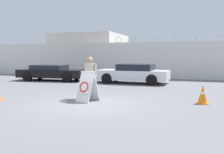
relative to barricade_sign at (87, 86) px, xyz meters
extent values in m
plane|color=slate|center=(0.30, -0.49, -0.58)|extent=(90.00, 90.00, 0.00)
cube|color=silver|center=(0.30, 10.66, 0.82)|extent=(36.00, 0.30, 2.81)
torus|color=gray|center=(-12.71, 10.66, 2.44)|extent=(0.47, 0.03, 0.47)
torus|color=gray|center=(-11.18, 10.66, 2.44)|extent=(0.47, 0.03, 0.47)
torus|color=gray|center=(-9.65, 10.66, 2.44)|extent=(0.47, 0.03, 0.47)
torus|color=gray|center=(-8.12, 10.66, 2.44)|extent=(0.47, 0.03, 0.47)
torus|color=gray|center=(-6.59, 10.66, 2.44)|extent=(0.47, 0.03, 0.47)
torus|color=gray|center=(-5.06, 10.66, 2.44)|extent=(0.47, 0.03, 0.47)
torus|color=gray|center=(-3.53, 10.66, 2.44)|extent=(0.47, 0.03, 0.47)
torus|color=gray|center=(-2.00, 10.66, 2.44)|extent=(0.47, 0.03, 0.47)
torus|color=gray|center=(-0.47, 10.66, 2.44)|extent=(0.47, 0.03, 0.47)
torus|color=gray|center=(1.06, 10.66, 2.44)|extent=(0.47, 0.03, 0.47)
torus|color=gray|center=(2.59, 10.66, 2.44)|extent=(0.47, 0.03, 0.47)
torus|color=gray|center=(4.12, 10.66, 2.44)|extent=(0.47, 0.03, 0.47)
torus|color=gray|center=(5.66, 10.66, 2.44)|extent=(0.47, 0.03, 0.47)
cube|color=beige|center=(-6.41, 15.14, 1.36)|extent=(6.40, 6.58, 3.88)
cube|color=white|center=(-0.04, -0.13, -0.02)|extent=(0.70, 0.55, 1.14)
cube|color=white|center=(0.06, 0.23, -0.02)|extent=(0.70, 0.55, 1.14)
cube|color=white|center=(0.01, 0.05, 0.56)|extent=(0.65, 0.23, 0.05)
cube|color=white|center=(-0.05, -0.17, 0.00)|extent=(0.56, 0.32, 0.51)
torus|color=red|center=(-0.05, -0.18, 0.00)|extent=(0.45, 0.29, 0.42)
cylinder|color=#514C42|center=(-0.06, 0.63, -0.17)|extent=(0.15, 0.15, 0.82)
cylinder|color=#514C42|center=(-0.24, 0.66, -0.17)|extent=(0.15, 0.15, 0.82)
cube|color=gray|center=(-0.15, 0.64, 0.56)|extent=(0.46, 0.30, 0.63)
sphere|color=#936B4C|center=(-0.15, 0.64, 1.02)|extent=(0.22, 0.22, 0.22)
cylinder|color=gray|center=(0.11, 0.59, 0.57)|extent=(0.09, 0.09, 0.60)
cylinder|color=gray|center=(-0.39, 0.79, 0.54)|extent=(0.15, 0.35, 0.58)
cube|color=orange|center=(4.24, 0.91, -0.57)|extent=(0.42, 0.42, 0.03)
cone|color=orange|center=(4.24, 0.91, -0.22)|extent=(0.36, 0.36, 0.67)
cylinder|color=white|center=(4.24, 0.91, -0.18)|extent=(0.18, 0.18, 0.09)
cylinder|color=black|center=(-4.23, 7.58, -0.24)|extent=(0.70, 0.26, 0.69)
cylinder|color=black|center=(-4.07, 5.86, -0.24)|extent=(0.70, 0.26, 0.69)
cylinder|color=black|center=(-7.15, 7.32, -0.24)|extent=(0.70, 0.26, 0.69)
cylinder|color=black|center=(-7.00, 5.59, -0.24)|extent=(0.70, 0.26, 0.69)
cube|color=black|center=(-5.61, 6.59, -0.07)|extent=(4.88, 2.26, 0.55)
cube|color=black|center=(-5.85, 6.56, 0.36)|extent=(2.41, 1.85, 0.32)
cylinder|color=black|center=(-1.29, 5.89, -0.25)|extent=(0.67, 0.22, 0.66)
cylinder|color=black|center=(-1.24, 7.70, -0.25)|extent=(0.67, 0.22, 0.66)
cylinder|color=black|center=(1.54, 5.82, -0.25)|extent=(0.67, 0.22, 0.66)
cylinder|color=black|center=(1.58, 7.63, -0.25)|extent=(0.67, 0.22, 0.66)
cube|color=silver|center=(0.15, 6.76, -0.05)|extent=(4.60, 2.03, 0.61)
cube|color=black|center=(0.37, 6.75, 0.45)|extent=(2.23, 1.78, 0.39)
camera|label=1|loc=(3.94, -8.77, 1.20)|focal=40.00mm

